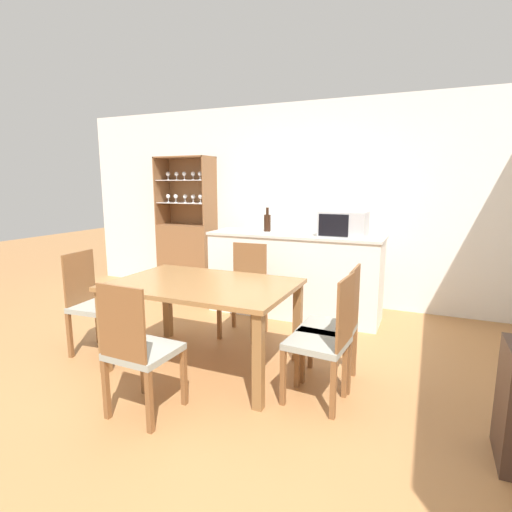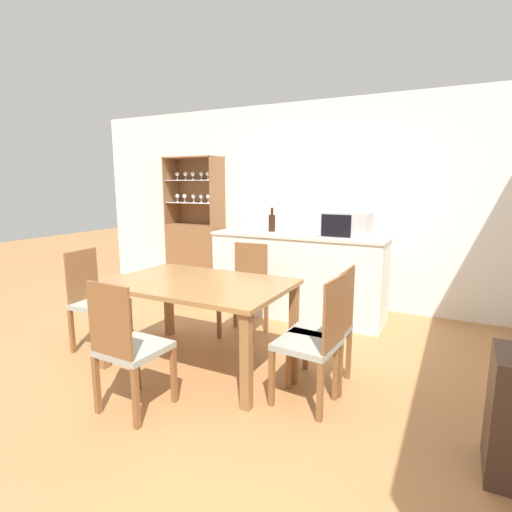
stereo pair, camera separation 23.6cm
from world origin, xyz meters
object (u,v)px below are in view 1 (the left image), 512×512
(dining_chair_head_near, at_px, (139,350))
(wine_bottle, at_px, (267,222))
(dining_table, at_px, (203,293))
(dining_chair_side_right_near, at_px, (324,340))
(dining_chair_head_far, at_px, (245,291))
(microwave, at_px, (343,224))
(display_cabinet, at_px, (187,249))
(dining_chair_side_left_near, at_px, (94,304))
(dining_chair_side_right_far, at_px, (334,326))

(dining_chair_head_near, bearing_deg, wine_bottle, 94.47)
(dining_table, height_order, dining_chair_side_right_near, dining_chair_side_right_near)
(dining_chair_head_near, bearing_deg, dining_chair_head_far, 91.91)
(dining_chair_side_right_near, distance_m, dining_chair_head_far, 1.44)
(dining_chair_head_far, xyz_separation_m, microwave, (0.82, 0.78, 0.64))
(display_cabinet, distance_m, dining_chair_head_near, 3.26)
(display_cabinet, xyz_separation_m, microwave, (2.34, -0.49, 0.51))
(dining_chair_side_left_near, bearing_deg, dining_chair_side_right_near, 85.60)
(display_cabinet, distance_m, microwave, 2.44)
(display_cabinet, distance_m, dining_chair_head_far, 1.98)
(dining_chair_side_right_near, relative_size, dining_chair_head_far, 1.00)
(dining_table, relative_size, dining_chair_side_right_near, 1.61)
(dining_chair_head_far, height_order, microwave, microwave)
(dining_chair_side_left_near, xyz_separation_m, dining_chair_head_far, (1.06, 0.96, 0.00))
(dining_chair_side_left_near, xyz_separation_m, dining_chair_side_right_far, (2.13, 0.30, 0.00))
(dining_chair_side_left_near, distance_m, dining_chair_side_right_far, 2.15)
(dining_chair_side_left_near, height_order, dining_chair_side_right_far, same)
(dining_table, xyz_separation_m, dining_chair_side_right_far, (1.07, 0.15, -0.18))
(microwave, bearing_deg, dining_table, -117.41)
(dining_chair_head_near, bearing_deg, microwave, 72.89)
(dining_chair_side_right_near, xyz_separation_m, microwave, (-0.24, 1.74, 0.64))
(dining_chair_head_near, distance_m, dining_chair_side_right_far, 1.43)
(dining_chair_head_far, distance_m, microwave, 1.30)
(wine_bottle, bearing_deg, dining_chair_side_right_near, -57.38)
(microwave, bearing_deg, dining_chair_head_far, -136.76)
(dining_chair_side_right_near, bearing_deg, dining_chair_head_near, 126.22)
(display_cabinet, height_order, dining_chair_side_right_near, display_cabinet)
(dining_chair_side_right_near, distance_m, microwave, 1.87)
(wine_bottle, bearing_deg, dining_table, -86.11)
(display_cabinet, relative_size, dining_chair_side_right_far, 2.05)
(dining_chair_head_near, distance_m, wine_bottle, 2.58)
(dining_chair_side_right_near, height_order, microwave, microwave)
(display_cabinet, distance_m, dining_chair_side_right_far, 3.23)
(display_cabinet, relative_size, dining_table, 1.27)
(dining_chair_head_near, bearing_deg, dining_table, 91.76)
(dining_table, height_order, dining_chair_head_far, dining_chair_head_far)
(dining_chair_head_near, xyz_separation_m, dining_chair_side_right_far, (1.07, 0.96, 0.00))
(dining_chair_side_left_near, xyz_separation_m, dining_chair_side_right_near, (2.13, -0.00, 0.00))
(dining_chair_head_near, bearing_deg, dining_chair_side_left_near, 150.13)
(dining_chair_head_near, relative_size, dining_chair_side_right_far, 1.00)
(display_cabinet, xyz_separation_m, dining_chair_head_near, (1.52, -2.88, -0.14))
(dining_chair_head_far, height_order, wine_bottle, wine_bottle)
(dining_chair_head_far, relative_size, microwave, 1.89)
(dining_chair_head_far, bearing_deg, dining_chair_side_right_far, 145.19)
(wine_bottle, bearing_deg, dining_chair_side_left_near, -117.25)
(dining_chair_side_right_far, xyz_separation_m, wine_bottle, (-1.18, 1.55, 0.62))
(dining_chair_side_right_far, bearing_deg, dining_chair_side_right_near, -179.81)
(dining_chair_side_left_near, xyz_separation_m, dining_chair_head_near, (1.06, -0.66, 0.00))
(dining_chair_side_left_near, relative_size, dining_chair_side_right_far, 1.00)
(dining_chair_side_right_near, bearing_deg, dining_chair_side_right_far, 4.53)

